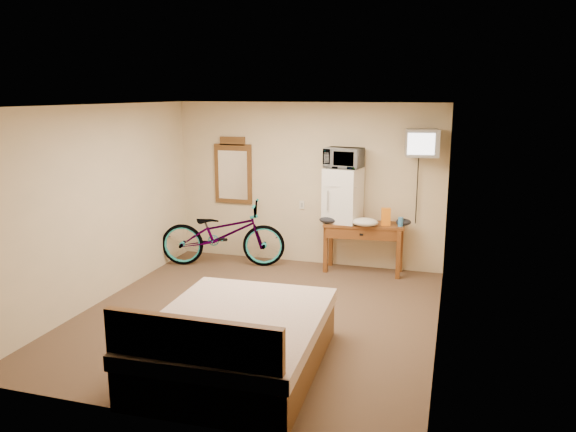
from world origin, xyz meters
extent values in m
plane|color=#513528|center=(0.00, 0.00, 0.00)|extent=(4.60, 4.60, 0.00)
plane|color=silver|center=(0.00, 0.00, 2.50)|extent=(4.60, 4.60, 0.00)
cube|color=#CDB891|center=(0.00, 2.30, 1.25)|extent=(4.20, 0.04, 2.50)
cube|color=#CDB891|center=(0.00, -2.30, 1.25)|extent=(4.20, 0.04, 2.50)
cube|color=#CDB891|center=(-2.10, 0.00, 1.25)|extent=(0.04, 4.60, 2.50)
cube|color=#CDB891|center=(2.10, 0.00, 1.25)|extent=(0.04, 4.60, 2.50)
cube|color=silver|center=(-0.08, 2.29, 0.92)|extent=(0.08, 0.01, 0.13)
cube|color=brown|center=(0.94, 2.04, 0.73)|extent=(1.21, 0.57, 0.04)
cube|color=brown|center=(0.40, 1.86, 0.35)|extent=(0.06, 0.06, 0.71)
cube|color=brown|center=(1.48, 1.86, 0.35)|extent=(0.06, 0.06, 0.71)
cube|color=brown|center=(0.40, 2.22, 0.35)|extent=(0.06, 0.06, 0.71)
cube|color=brown|center=(1.48, 2.22, 0.35)|extent=(0.06, 0.06, 0.71)
cube|color=brown|center=(0.94, 1.84, 0.63)|extent=(1.05, 0.15, 0.16)
cube|color=black|center=(0.94, 1.83, 0.63)|extent=(0.05, 0.02, 0.03)
cube|color=white|center=(0.61, 2.06, 1.15)|extent=(0.57, 0.55, 0.81)
cube|color=gray|center=(0.61, 1.82, 1.31)|extent=(0.49, 0.01, 0.00)
cylinder|color=gray|center=(0.43, 1.82, 1.10)|extent=(0.02, 0.02, 0.29)
imported|color=white|center=(0.61, 2.06, 1.70)|extent=(0.58, 0.43, 0.29)
cube|color=orange|center=(1.26, 2.00, 0.88)|extent=(0.14, 0.11, 0.26)
cylinder|color=#3980C1|center=(1.47, 1.99, 0.82)|extent=(0.08, 0.08, 0.13)
ellipsoid|color=beige|center=(0.98, 1.87, 0.81)|extent=(0.38, 0.30, 0.12)
ellipsoid|color=black|center=(0.44, 1.89, 0.80)|extent=(0.27, 0.21, 0.10)
ellipsoid|color=black|center=(1.51, 2.07, 0.80)|extent=(0.22, 0.18, 0.10)
cube|color=black|center=(1.72, 2.28, 1.86)|extent=(0.14, 0.02, 0.14)
cylinder|color=black|center=(1.72, 2.24, 1.86)|extent=(0.05, 0.30, 0.05)
cube|color=gray|center=(1.72, 2.02, 1.96)|extent=(0.49, 0.43, 0.38)
cube|color=white|center=(1.72, 1.83, 1.96)|extent=(0.36, 0.07, 0.29)
cube|color=black|center=(1.72, 2.21, 1.96)|extent=(0.27, 0.06, 0.24)
cube|color=brown|center=(-1.22, 2.27, 1.37)|extent=(0.63, 0.04, 0.95)
cube|color=brown|center=(-1.22, 2.27, 1.89)|extent=(0.42, 0.04, 0.13)
cube|color=white|center=(-1.22, 2.25, 1.35)|extent=(0.49, 0.01, 0.78)
imported|color=black|center=(-1.20, 1.75, 0.50)|extent=(2.03, 1.12, 1.01)
cube|color=brown|center=(0.26, -1.30, 0.20)|extent=(1.61, 2.11, 0.40)
cube|color=beige|center=(0.26, -1.30, 0.45)|extent=(1.66, 2.15, 0.14)
cube|color=brown|center=(0.26, -2.26, 0.55)|extent=(1.54, 0.08, 0.70)
ellipsoid|color=white|center=(-0.10, -1.95, 0.58)|extent=(0.57, 0.35, 0.20)
ellipsoid|color=white|center=(0.62, -1.95, 0.58)|extent=(0.57, 0.35, 0.20)
camera|label=1|loc=(2.19, -6.01, 2.64)|focal=35.00mm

